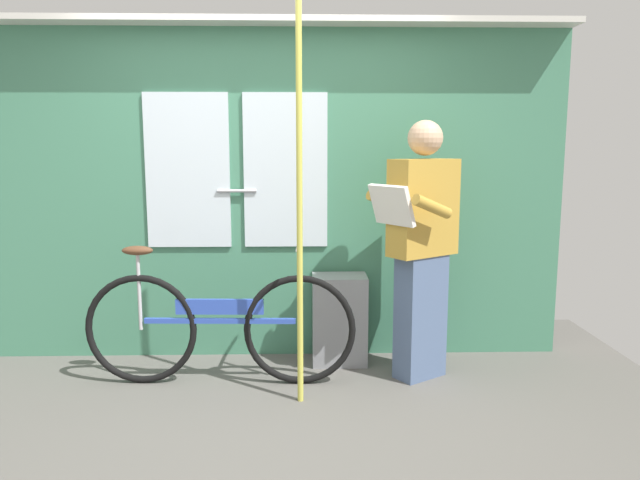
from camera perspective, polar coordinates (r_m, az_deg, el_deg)
name	(u,v)px	position (r m, az deg, el deg)	size (l,w,h in m)	color
ground_plane	(254,432)	(3.52, -6.26, -17.67)	(5.35, 4.10, 0.04)	#56544F
train_door_wall	(264,187)	(4.40, -5.31, 5.05)	(4.35, 0.28, 2.42)	#427F60
bicycle_near_door	(219,326)	(4.01, -9.58, -8.08)	(1.77, 0.44, 0.94)	black
passenger_reading_newspaper	(421,245)	(4.00, 9.61, -0.46)	(0.63, 0.58, 1.72)	slate
trash_bin_by_wall	(339,319)	(4.35, 1.86, -7.53)	(0.39, 0.28, 0.64)	gray
handrail_pole	(300,209)	(3.52, -1.96, 2.97)	(0.04, 0.04, 2.38)	#C6C14C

